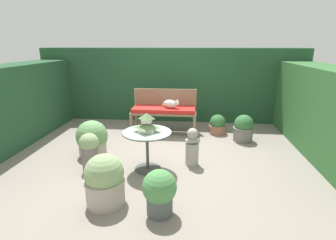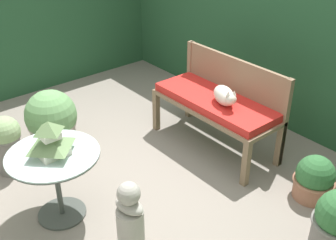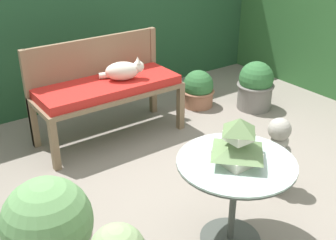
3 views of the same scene
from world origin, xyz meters
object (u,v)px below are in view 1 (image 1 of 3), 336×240
at_px(pagoda_birdhouse, 147,124).
at_px(potted_plant_patio_mid, 218,125).
at_px(potted_plant_bench_left, 243,128).
at_px(garden_bench, 164,111).
at_px(patio_table, 147,140).
at_px(cat, 171,104).
at_px(potted_plant_bench_right, 105,181).
at_px(potted_plant_table_near, 160,192).
at_px(potted_plant_table_far, 92,139).
at_px(potted_plant_path_edge, 90,150).
at_px(garden_bust, 192,148).

relative_size(pagoda_birdhouse, potted_plant_patio_mid, 0.73).
relative_size(pagoda_birdhouse, potted_plant_bench_left, 0.56).
height_order(garden_bench, patio_table, patio_table).
height_order(cat, potted_plant_bench_right, cat).
distance_m(patio_table, pagoda_birdhouse, 0.25).
distance_m(potted_plant_table_near, potted_plant_bench_right, 0.69).
distance_m(patio_table, potted_plant_table_far, 1.16).
height_order(potted_plant_patio_mid, potted_plant_table_near, potted_plant_table_near).
bearing_deg(pagoda_birdhouse, potted_plant_path_edge, -174.80).
distance_m(garden_bench, potted_plant_bench_right, 2.70).
xyz_separation_m(patio_table, potted_plant_table_near, (0.33, -1.07, -0.20)).
height_order(potted_plant_table_far, potted_plant_bench_right, potted_plant_bench_right).
relative_size(potted_plant_table_far, potted_plant_bench_left, 1.15).
relative_size(potted_plant_path_edge, potted_plant_table_near, 1.08).
relative_size(cat, potted_plant_bench_left, 0.70).
bearing_deg(pagoda_birdhouse, potted_plant_patio_mid, 56.53).
bearing_deg(potted_plant_patio_mid, potted_plant_bench_left, -41.39).
relative_size(potted_plant_patio_mid, potted_plant_table_near, 0.77).
bearing_deg(cat, potted_plant_path_edge, -98.66).
distance_m(cat, potted_plant_table_near, 2.80).
height_order(garden_bust, potted_plant_patio_mid, garden_bust).
xyz_separation_m(pagoda_birdhouse, potted_plant_table_far, (-1.05, 0.45, -0.45)).
xyz_separation_m(patio_table, potted_plant_path_edge, (-0.88, -0.08, -0.16)).
xyz_separation_m(pagoda_birdhouse, garden_bust, (0.68, 0.24, -0.45)).
relative_size(patio_table, pagoda_birdhouse, 2.43).
height_order(potted_plant_patio_mid, potted_plant_bench_right, potted_plant_bench_right).
bearing_deg(potted_plant_bench_left, potted_plant_bench_right, -130.94).
height_order(pagoda_birdhouse, potted_plant_table_far, pagoda_birdhouse).
relative_size(cat, potted_plant_path_edge, 0.64).
bearing_deg(garden_bust, potted_plant_patio_mid, 58.44).
distance_m(pagoda_birdhouse, garden_bust, 0.85).
xyz_separation_m(garden_bench, pagoda_birdhouse, (-0.05, -1.73, 0.25)).
xyz_separation_m(garden_bench, patio_table, (-0.05, -1.73, -0.00)).
bearing_deg(potted_plant_bench_left, cat, 168.68).
bearing_deg(cat, potted_plant_table_far, -112.50).
xyz_separation_m(patio_table, potted_plant_bench_left, (1.67, 1.41, -0.23)).
bearing_deg(potted_plant_patio_mid, potted_plant_bench_right, -119.53).
bearing_deg(garden_bench, potted_plant_bench_left, -11.39).
xyz_separation_m(garden_bench, potted_plant_bench_right, (-0.41, -2.66, -0.18)).
distance_m(patio_table, potted_plant_patio_mid, 2.20).
height_order(potted_plant_table_far, potted_plant_table_near, potted_plant_table_far).
relative_size(potted_plant_patio_mid, potted_plant_bench_left, 0.77).
relative_size(garden_bench, potted_plant_bench_right, 2.16).
bearing_deg(pagoda_birdhouse, patio_table, 0.00).
distance_m(potted_plant_table_far, potted_plant_bench_left, 2.88).
bearing_deg(potted_plant_table_far, potted_plant_table_near, -48.01).
relative_size(potted_plant_bench_left, potted_plant_bench_right, 0.84).
distance_m(pagoda_birdhouse, potted_plant_bench_left, 2.24).
distance_m(potted_plant_patio_mid, potted_plant_bench_left, 0.63).
distance_m(pagoda_birdhouse, potted_plant_table_near, 1.21).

